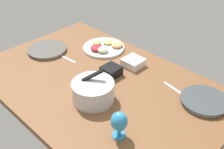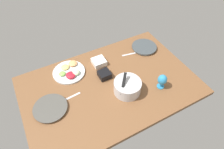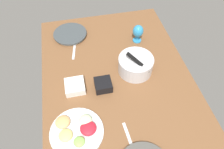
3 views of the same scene
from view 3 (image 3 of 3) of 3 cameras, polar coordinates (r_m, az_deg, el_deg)
name	(u,v)px [view 3 (image 3 of 3)]	position (r cm, az deg, el deg)	size (l,w,h in cm)	color
ground_plane	(119,86)	(147.78, 1.98, -3.19)	(160.00, 104.00, 4.00)	brown
dinner_plate_left	(70,34)	(182.89, -11.13, 10.53)	(27.38, 27.38, 2.74)	silver
mixing_bowl	(136,64)	(150.04, 6.34, 2.73)	(24.41, 24.41, 18.22)	silver
fruit_platter	(77,130)	(129.02, -9.34, -14.56)	(31.40, 31.40, 5.50)	silver
hurricane_glass_blue	(138,32)	(170.99, 6.97, 11.28)	(8.40, 8.40, 15.03)	#2F8BC4
square_bowl_white	(75,86)	(143.87, -9.90, -3.08)	(12.86, 12.86, 5.30)	white
square_bowl_black	(103,84)	(142.11, -2.41, -2.65)	(11.13, 11.13, 6.17)	black
fork_by_left_plate	(74,51)	(169.53, -10.13, 6.25)	(18.00, 1.80, 0.60)	silver
fork_by_right_plate	(128,137)	(127.94, 4.42, -16.23)	(18.00, 1.80, 0.60)	silver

